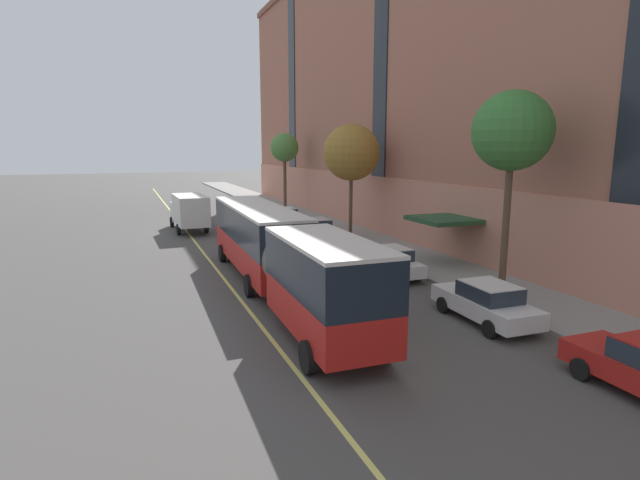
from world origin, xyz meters
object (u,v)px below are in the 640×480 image
at_px(city_bus, 276,249).
at_px(street_tree_mid_block, 512,132).
at_px(box_truck, 189,210).
at_px(parked_car_white_2, 390,262).
at_px(fire_hydrant, 345,235).
at_px(parked_car_silver_0, 316,229).
at_px(street_tree_far_downtown, 284,148).
at_px(parked_car_white_4, 285,217).
at_px(street_tree_far_uptown, 351,153).
at_px(parked_car_white_7, 486,302).

xyz_separation_m(city_bus, street_tree_mid_block, (9.25, -3.87, 5.06)).
bearing_deg(box_truck, parked_car_white_2, -66.99).
bearing_deg(street_tree_mid_block, fire_hydrant, 94.31).
xyz_separation_m(parked_car_white_2, street_tree_mid_block, (2.91, -4.92, 6.39)).
xyz_separation_m(parked_car_silver_0, street_tree_far_downtown, (2.67, 15.85, 5.70)).
bearing_deg(parked_car_white_4, parked_car_silver_0, -88.82).
height_order(parked_car_silver_0, fire_hydrant, parked_car_silver_0).
xyz_separation_m(parked_car_white_4, street_tree_far_uptown, (2.81, -7.21, 5.40)).
height_order(city_bus, street_tree_mid_block, street_tree_mid_block).
bearing_deg(street_tree_far_uptown, parked_car_white_2, -104.72).
bearing_deg(fire_hydrant, parked_car_white_2, -100.61).
bearing_deg(city_bus, parked_car_silver_0, 61.73).
height_order(parked_car_silver_0, parked_car_white_4, same).
bearing_deg(parked_car_white_7, box_truck, 106.84).
height_order(parked_car_white_7, street_tree_far_uptown, street_tree_far_uptown).
bearing_deg(city_bus, street_tree_mid_block, -22.68).
distance_m(parked_car_silver_0, parked_car_white_7, 18.57).
bearing_deg(fire_hydrant, city_bus, -127.28).
height_order(parked_car_silver_0, street_tree_far_uptown, street_tree_far_uptown).
bearing_deg(box_truck, street_tree_far_uptown, -34.22).
bearing_deg(parked_car_white_7, parked_car_white_4, 89.78).
bearing_deg(parked_car_white_2, box_truck, 113.01).
distance_m(parked_car_white_2, fire_hydrant, 9.83).
bearing_deg(city_bus, parked_car_white_4, 71.58).
distance_m(box_truck, street_tree_mid_block, 26.18).
xyz_separation_m(parked_car_white_7, box_truck, (-7.78, 25.71, 0.89)).
xyz_separation_m(city_bus, box_truck, (-1.44, 19.39, -0.43)).
relative_size(parked_car_white_2, box_truck, 0.62).
bearing_deg(city_bus, fire_hydrant, 52.72).
distance_m(parked_car_white_7, fire_hydrant, 17.13).
height_order(parked_car_white_4, street_tree_far_downtown, street_tree_far_downtown).
distance_m(parked_car_white_4, parked_car_white_7, 25.65).
relative_size(city_bus, parked_car_white_2, 4.28).
bearing_deg(parked_car_white_2, parked_car_white_7, -90.04).
bearing_deg(street_tree_mid_block, street_tree_far_uptown, 90.00).
bearing_deg(parked_car_white_4, street_tree_far_uptown, -68.68).
bearing_deg(fire_hydrant, parked_car_white_7, -96.08).
relative_size(parked_car_white_4, fire_hydrant, 6.54).
height_order(parked_car_white_7, box_truck, box_truck).
relative_size(parked_car_white_2, street_tree_mid_block, 0.50).
relative_size(parked_car_white_7, street_tree_mid_block, 0.54).
bearing_deg(box_truck, fire_hydrant, -42.12).
height_order(street_tree_far_downtown, fire_hydrant, street_tree_far_downtown).
distance_m(parked_car_white_2, parked_car_white_7, 7.38).
relative_size(street_tree_mid_block, fire_hydrant, 12.17).
xyz_separation_m(parked_car_white_2, street_tree_far_uptown, (2.91, 11.06, 5.41)).
bearing_deg(street_tree_mid_block, street_tree_far_downtown, 90.00).
distance_m(city_bus, street_tree_far_downtown, 29.90).
distance_m(city_bus, box_truck, 19.45).
distance_m(parked_car_white_2, street_tree_far_uptown, 12.65).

